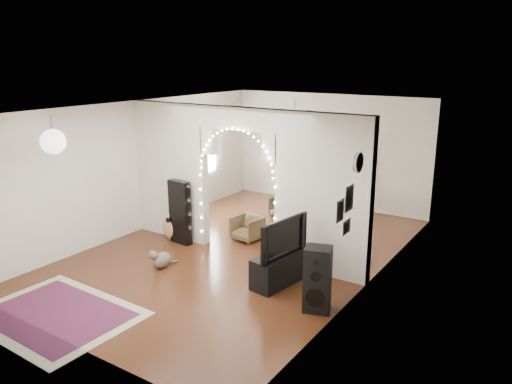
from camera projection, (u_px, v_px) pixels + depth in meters
The scene contains 25 objects.
floor at pixel (240, 252), 9.38m from camera, with size 7.50×7.50×0.00m, color black.
ceiling at pixel (239, 107), 8.67m from camera, with size 5.00×7.50×0.02m, color white.
wall_back at pixel (329, 150), 12.05m from camera, with size 5.00×0.02×2.70m, color silver.
wall_front at pixel (61, 246), 5.99m from camera, with size 5.00×0.02×2.70m, color silver.
wall_left at pixel (141, 166), 10.34m from camera, with size 0.02×7.50×2.70m, color silver.
wall_right at pixel (372, 204), 7.70m from camera, with size 0.02×7.50×2.70m, color silver.
divider_wall at pixel (240, 178), 9.00m from camera, with size 5.00×0.20×2.70m.
fairy_lights at pixel (235, 173), 8.86m from camera, with size 1.64×0.04×1.60m, color #FFEABF, non-canonical shape.
window at pixel (198, 146), 11.74m from camera, with size 0.04×1.20×1.40m, color white.
wall_clock at pixel (359, 163), 7.03m from camera, with size 0.31×0.31×0.03m, color white.
picture_frames at pixel (345, 210), 6.86m from camera, with size 0.02×0.50×0.70m, color white, non-canonical shape.
paper_lantern at pixel (53, 142), 7.85m from camera, with size 0.40×0.40×0.40m, color white.
ceiling_fan at pixel (294, 114), 10.36m from camera, with size 1.10×1.10×0.30m, color #AF913A, non-canonical shape.
area_rug at pixel (56, 315), 7.06m from camera, with size 2.26×1.70×0.02m, color maroon.
guitar_case at pixel (180, 212), 9.66m from camera, with size 0.48×0.16×1.26m, color black.
acoustic_guitar at pixel (170, 218), 9.85m from camera, with size 0.43×0.18×1.04m.
tabby_cat at pixel (161, 259), 8.62m from camera, with size 0.33×0.58×0.38m.
floor_speaker at pixel (317, 279), 7.10m from camera, with size 0.45×0.42×0.97m.
media_console at pixel (279, 269), 8.00m from camera, with size 0.40×1.00×0.50m, color black.
tv at pixel (279, 236), 7.85m from camera, with size 1.07×0.14×0.62m, color black.
bookcase at pixel (304, 174), 12.28m from camera, with size 1.43×0.36×1.47m, color beige.
dining_table at pixel (316, 182), 11.76m from camera, with size 1.23×0.84×0.76m.
flower_vase at pixel (316, 175), 11.72m from camera, with size 0.18×0.18×0.19m, color silver.
dining_chair_left at pixel (282, 207), 11.40m from camera, with size 0.46×0.48×0.43m, color brown.
dining_chair_right at pixel (247, 228), 9.92m from camera, with size 0.52×0.53×0.49m, color brown.
Camera 1 is at (5.04, -7.16, 3.55)m, focal length 35.00 mm.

